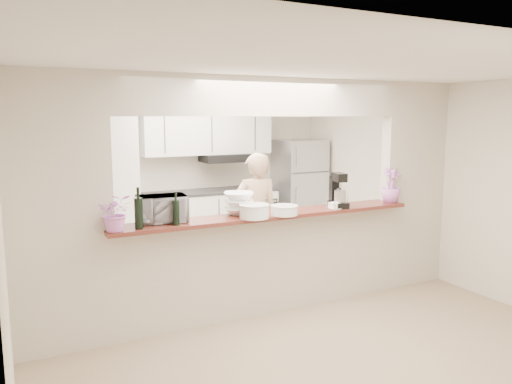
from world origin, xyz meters
TOP-DOWN VIEW (x-y plane):
  - floor at (0.00, 0.00)m, footprint 6.00×6.00m
  - tile_overlay at (0.00, 1.55)m, footprint 5.00×2.90m
  - partition at (0.00, 0.00)m, footprint 5.00×0.15m
  - bar_counter at (0.00, -0.00)m, footprint 3.40×0.38m
  - kitchen_cabinets at (-0.19, 2.72)m, footprint 3.15×0.62m
  - refrigerator at (2.05, 2.65)m, footprint 0.75×0.70m
  - flower_left at (-1.60, -0.15)m, footprint 0.35×0.31m
  - wine_bottle_a at (-1.05, -0.15)m, footprint 0.06×0.06m
  - wine_bottle_b at (-1.40, -0.15)m, footprint 0.08×0.08m
  - toaster_oven at (-1.13, 0.05)m, footprint 0.49×0.35m
  - serving_bowls at (-0.31, 0.05)m, footprint 0.39×0.39m
  - plate_stack_a at (-0.25, -0.19)m, footprint 0.31×0.31m
  - plate_stack_b at (0.10, -0.19)m, footprint 0.29×0.29m
  - red_bowl at (-0.15, -0.03)m, footprint 0.15×0.15m
  - tan_bowl at (0.22, -0.03)m, footprint 0.15×0.15m
  - utensil_caddy at (0.80, -0.15)m, footprint 0.26×0.18m
  - stand_mixer at (0.85, -0.08)m, footprint 0.22×0.29m
  - flower_right at (1.60, -0.11)m, footprint 0.25×0.25m
  - person at (0.38, 1.02)m, footprint 0.65×0.48m

SIDE VIEW (x-z plane):
  - floor at x=0.00m, z-range 0.00..0.00m
  - tile_overlay at x=0.00m, z-range 0.00..0.01m
  - bar_counter at x=0.00m, z-range 0.03..1.12m
  - person at x=0.38m, z-range 0.00..1.64m
  - refrigerator at x=2.05m, z-range 0.00..1.70m
  - kitchen_cabinets at x=-0.19m, z-range -0.15..2.10m
  - tan_bowl at x=0.22m, z-range 1.09..1.16m
  - red_bowl at x=-0.15m, z-range 1.09..1.16m
  - plate_stack_b at x=0.10m, z-range 1.09..1.19m
  - plate_stack_a at x=-0.25m, z-range 1.09..1.23m
  - utensil_caddy at x=0.80m, z-range 1.07..1.29m
  - serving_bowls at x=-0.31m, z-range 1.09..1.32m
  - wine_bottle_a at x=-1.05m, z-range 1.06..1.37m
  - toaster_oven at x=-1.13m, z-range 1.09..1.35m
  - wine_bottle_b at x=-1.40m, z-range 1.05..1.43m
  - flower_left at x=-1.60m, z-range 1.09..1.43m
  - stand_mixer at x=0.85m, z-range 1.07..1.46m
  - flower_right at x=1.60m, z-range 1.09..1.51m
  - partition at x=0.00m, z-range 0.23..2.73m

